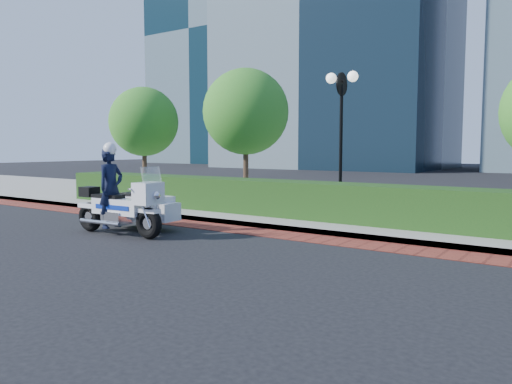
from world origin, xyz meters
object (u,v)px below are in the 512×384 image
Objects in this scene: lamppost at (341,119)px; police_motorcycle at (127,202)px; tree_b at (246,112)px; tree_a at (144,122)px.

police_motorcycle is at bearing -119.32° from lamppost.
tree_a is at bearing 180.00° from tree_b.
tree_b is 1.77× the size of police_motorcycle.
tree_b is at bearing 98.38° from police_motorcycle.
lamppost is at bearing -7.41° from tree_a.
lamppost is 1.52× the size of police_motorcycle.
tree_b is at bearing 163.89° from lamppost.
lamppost is 4.71m from tree_b.
tree_a is 0.94× the size of tree_b.
tree_a is 10.03m from police_motorcycle.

